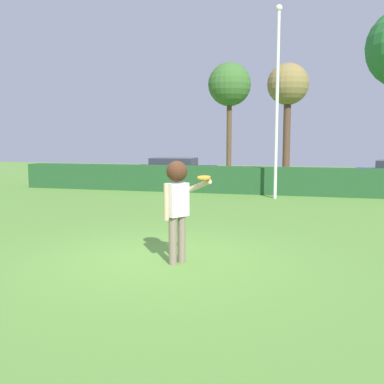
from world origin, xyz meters
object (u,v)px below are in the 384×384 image
Objects in this scene: person at (177,197)px; parked_car_black at (174,169)px; frisbee at (204,178)px; maple_tree at (230,86)px; lamppost at (277,95)px; bare_elm_tree at (288,87)px.

parked_car_black is (-4.55, 14.30, -0.48)m from person.
maple_tree reaches higher than frisbee.
frisbee reaches higher than parked_car_black.
lamppost is at bearing -42.30° from parked_car_black.
bare_elm_tree is at bearing 90.30° from lamppost.
frisbee is 0.03× the size of maple_tree.
parked_car_black is at bearing 109.29° from frisbee.
lamppost is 1.12× the size of bare_elm_tree.
maple_tree is (-2.74, 19.97, 4.27)m from person.
lamppost reaches higher than frisbee.
maple_tree is (-3.69, 10.67, 1.66)m from lamppost.
parked_car_black is 7.61m from maple_tree.
bare_elm_tree is at bearing 26.21° from parked_car_black.
maple_tree is (1.81, 5.66, 4.76)m from parked_car_black.
parked_car_black is at bearing 137.70° from lamppost.
maple_tree is at bearing 140.87° from bare_elm_tree.
person is 15.02m from parked_car_black.
frisbee is at bearing -91.33° from bare_elm_tree.
parked_car_black is 0.69× the size of bare_elm_tree.
person is at bearing -93.07° from bare_elm_tree.
person is 9.70m from lamppost.
parked_car_black is at bearing 107.66° from person.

